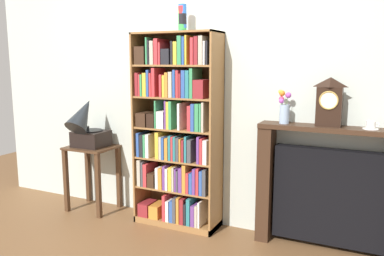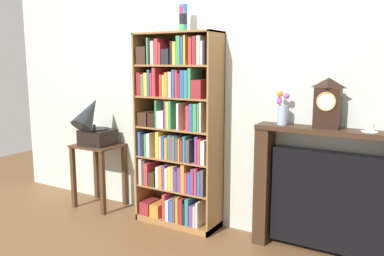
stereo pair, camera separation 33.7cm
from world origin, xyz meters
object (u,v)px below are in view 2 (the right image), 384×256
(gramophone, at_px, (93,124))
(cup_stack, at_px, (183,18))
(mantel_clock, at_px, (328,103))
(teacup_with_saucer, at_px, (370,128))
(bookshelf, at_px, (177,135))
(flower_vase, at_px, (282,110))
(side_table_left, at_px, (99,162))
(fireplace_mantel, at_px, (327,194))

(gramophone, bearing_deg, cup_stack, 7.01)
(mantel_clock, relative_size, teacup_with_saucer, 3.23)
(bookshelf, xyz_separation_m, flower_vase, (1.01, 0.06, 0.30))
(bookshelf, height_order, side_table_left, bookshelf)
(side_table_left, relative_size, fireplace_mantel, 0.58)
(gramophone, distance_m, mantel_clock, 2.43)
(gramophone, bearing_deg, flower_vase, 4.37)
(bookshelf, relative_size, side_table_left, 2.66)
(bookshelf, relative_size, fireplace_mantel, 1.56)
(side_table_left, xyz_separation_m, fireplace_mantel, (2.43, 0.11, 0.02))
(bookshelf, xyz_separation_m, gramophone, (-1.02, -0.10, 0.03))
(mantel_clock, xyz_separation_m, flower_vase, (-0.37, 0.00, -0.08))
(flower_vase, height_order, teacup_with_saucer, flower_vase)
(gramophone, xyz_separation_m, teacup_with_saucer, (2.72, 0.16, 0.17))
(gramophone, bearing_deg, teacup_with_saucer, 3.30)
(cup_stack, distance_m, flower_vase, 1.25)
(side_table_left, relative_size, flower_vase, 2.42)
(bookshelf, distance_m, gramophone, 1.03)
(fireplace_mantel, distance_m, teacup_with_saucer, 0.64)
(cup_stack, relative_size, side_table_left, 0.35)
(side_table_left, bearing_deg, gramophone, -90.00)
(cup_stack, xyz_separation_m, fireplace_mantel, (1.36, 0.05, -1.47))
(cup_stack, relative_size, mantel_clock, 0.62)
(cup_stack, bearing_deg, gramophone, -172.99)
(teacup_with_saucer, bearing_deg, gramophone, -176.70)
(teacup_with_saucer, bearing_deg, mantel_clock, -179.54)
(flower_vase, bearing_deg, teacup_with_saucer, 0.14)
(side_table_left, xyz_separation_m, flower_vase, (2.03, 0.09, 0.70))
(cup_stack, bearing_deg, mantel_clock, 0.99)
(mantel_clock, height_order, flower_vase, mantel_clock)
(side_table_left, height_order, flower_vase, flower_vase)
(fireplace_mantel, bearing_deg, gramophone, -175.84)
(bookshelf, height_order, cup_stack, cup_stack)
(bookshelf, xyz_separation_m, mantel_clock, (1.38, 0.06, 0.37))
(teacup_with_saucer, bearing_deg, side_table_left, -178.00)
(gramophone, distance_m, flower_vase, 2.05)
(side_table_left, bearing_deg, fireplace_mantel, 2.70)
(fireplace_mantel, distance_m, flower_vase, 0.79)
(side_table_left, relative_size, teacup_with_saucer, 5.65)
(side_table_left, distance_m, fireplace_mantel, 2.44)
(cup_stack, xyz_separation_m, teacup_with_saucer, (1.65, 0.03, -0.89))
(flower_vase, bearing_deg, side_table_left, -177.38)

